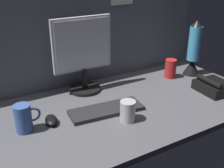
% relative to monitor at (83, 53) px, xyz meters
% --- Properties ---
extents(ground_plane, '(1.80, 0.80, 0.03)m').
position_rel_monitor_xyz_m(ground_plane, '(-0.04, -0.25, -0.24)').
color(ground_plane, '#515156').
extents(cubicle_wall_back, '(1.80, 0.06, 0.75)m').
position_rel_monitor_xyz_m(cubicle_wall_back, '(-0.04, 0.12, 0.15)').
color(cubicle_wall_back, '#565B66').
rests_on(cubicle_wall_back, ground_plane).
extents(monitor, '(0.34, 0.18, 0.42)m').
position_rel_monitor_xyz_m(monitor, '(0.00, 0.00, 0.00)').
color(monitor, black).
rests_on(monitor, ground_plane).
extents(keyboard, '(0.38, 0.17, 0.02)m').
position_rel_monitor_xyz_m(keyboard, '(-0.01, -0.29, -0.22)').
color(keyboard, '#262628').
rests_on(keyboard, ground_plane).
extents(mouse, '(0.07, 0.10, 0.03)m').
position_rel_monitor_xyz_m(mouse, '(-0.29, -0.25, -0.21)').
color(mouse, black).
rests_on(mouse, ground_plane).
extents(mug_ceramic_blue, '(0.12, 0.07, 0.13)m').
position_rel_monitor_xyz_m(mug_ceramic_blue, '(-0.41, -0.25, -0.16)').
color(mug_ceramic_blue, '#38569E').
rests_on(mug_ceramic_blue, ground_plane).
extents(mug_steel, '(0.07, 0.07, 0.10)m').
position_rel_monitor_xyz_m(mug_steel, '(0.03, -0.41, -0.18)').
color(mug_steel, '#B2B2B7').
rests_on(mug_steel, ground_plane).
extents(mug_red_plastic, '(0.07, 0.07, 0.12)m').
position_rel_monitor_xyz_m(mug_red_plastic, '(0.56, -0.10, -0.17)').
color(mug_red_plastic, red).
rests_on(mug_red_plastic, ground_plane).
extents(lava_lamp, '(0.11, 0.11, 0.36)m').
position_rel_monitor_xyz_m(lava_lamp, '(0.72, -0.13, -0.08)').
color(lava_lamp, black).
rests_on(lava_lamp, ground_plane).
extents(desk_phone, '(0.18, 0.20, 0.09)m').
position_rel_monitor_xyz_m(desk_phone, '(0.63, -0.39, -0.19)').
color(desk_phone, black).
rests_on(desk_phone, ground_plane).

